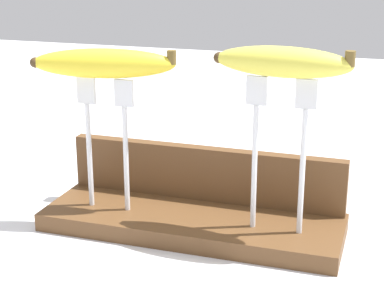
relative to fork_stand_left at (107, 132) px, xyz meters
name	(u,v)px	position (x,y,z in m)	size (l,w,h in m)	color
ground_plane	(192,230)	(0.12, 0.01, -0.13)	(3.00, 3.00, 0.00)	silver
wooden_board	(192,222)	(0.12, 0.01, -0.12)	(0.41, 0.14, 0.02)	brown
board_backstop	(205,173)	(0.12, 0.07, -0.07)	(0.40, 0.02, 0.08)	brown
fork_stand_left	(107,132)	(0.00, 0.00, 0.00)	(0.08, 0.01, 0.18)	silver
fork_stand_right	(279,142)	(0.23, 0.00, 0.01)	(0.09, 0.01, 0.20)	silver
banana_raised_left	(104,63)	(0.00, 0.00, 0.09)	(0.19, 0.08, 0.04)	yellow
banana_raised_right	(283,62)	(0.23, 0.00, 0.11)	(0.17, 0.05, 0.04)	#DBD147
fork_fallen_near	(257,163)	(0.14, 0.31, -0.13)	(0.06, 0.16, 0.01)	silver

